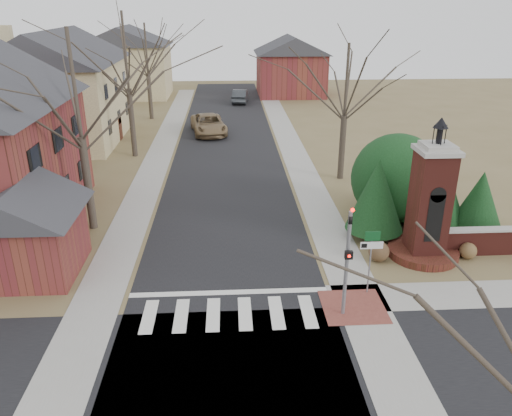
{
  "coord_description": "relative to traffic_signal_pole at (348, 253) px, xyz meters",
  "views": [
    {
      "loc": [
        0.11,
        -15.06,
        10.97
      ],
      "look_at": [
        1.31,
        6.0,
        2.15
      ],
      "focal_mm": 35.0,
      "sensor_mm": 36.0,
      "label": 1
    }
  ],
  "objects": [
    {
      "name": "curb_apron",
      "position": [
        0.5,
        0.43,
        -2.57
      ],
      "size": [
        2.4,
        2.4,
        0.02
      ],
      "primitive_type": "cube",
      "color": "brown",
      "rests_on": "ground"
    },
    {
      "name": "distant_car",
      "position": [
        -2.7,
        42.33,
        -1.83
      ],
      "size": [
        2.12,
        4.73,
        1.51
      ],
      "primitive_type": "imported",
      "rotation": [
        0.0,
        0.0,
        3.02
      ],
      "color": "#313538",
      "rests_on": "ground"
    },
    {
      "name": "sign_post",
      "position": [
        1.29,
        1.41,
        -0.64
      ],
      "size": [
        0.9,
        0.07,
        2.75
      ],
      "color": "slate",
      "rests_on": "ground"
    },
    {
      "name": "bare_tree_2",
      "position": [
        -11.8,
        34.43,
        4.44
      ],
      "size": [
        7.35,
        7.35,
        10.19
      ],
      "color": "#473D33",
      "rests_on": "ground"
    },
    {
      "name": "bare_tree_3",
      "position": [
        3.2,
        15.43,
        4.1
      ],
      "size": [
        7.0,
        7.0,
        9.7
      ],
      "color": "#473D33",
      "rests_on": "ground"
    },
    {
      "name": "evergreen_far",
      "position": [
        8.2,
        6.63,
        -0.69
      ],
      "size": [
        2.4,
        2.4,
        3.3
      ],
      "color": "#473D33",
      "rests_on": "ground"
    },
    {
      "name": "garage_left",
      "position": [
        -12.82,
        3.92,
        -0.35
      ],
      "size": [
        4.8,
        4.8,
        4.29
      ],
      "color": "brown",
      "rests_on": "ground"
    },
    {
      "name": "sidewalk_right_main",
      "position": [
        0.9,
        21.43,
        -2.58
      ],
      "size": [
        2.0,
        60.0,
        0.02
      ],
      "primitive_type": "cube",
      "color": "gray",
      "rests_on": "ground"
    },
    {
      "name": "ground",
      "position": [
        -4.3,
        -0.57,
        -2.59
      ],
      "size": [
        120.0,
        120.0,
        0.0
      ],
      "primitive_type": "plane",
      "color": "brown",
      "rests_on": "ground"
    },
    {
      "name": "house_stucco_left",
      "position": [
        -17.8,
        26.42,
        2.01
      ],
      "size": [
        9.8,
        12.8,
        9.28
      ],
      "color": "beige",
      "rests_on": "ground"
    },
    {
      "name": "stop_bar",
      "position": [
        -4.3,
        1.73,
        -2.58
      ],
      "size": [
        8.0,
        0.35,
        0.02
      ],
      "primitive_type": "cube",
      "color": "silver",
      "rests_on": "ground"
    },
    {
      "name": "evergreen_near",
      "position": [
        2.9,
        6.43,
        -0.29
      ],
      "size": [
        2.8,
        2.8,
        4.1
      ],
      "color": "#473D33",
      "rests_on": "ground"
    },
    {
      "name": "house_distant_right",
      "position": [
        3.69,
        47.42,
        1.06
      ],
      "size": [
        8.8,
        8.8,
        7.3
      ],
      "color": "brown",
      "rests_on": "ground"
    },
    {
      "name": "bare_tree_0",
      "position": [
        -11.3,
        8.43,
        5.11
      ],
      "size": [
        8.05,
        8.05,
        11.15
      ],
      "color": "#473D33",
      "rests_on": "ground"
    },
    {
      "name": "evergreen_mass",
      "position": [
        4.7,
        8.93,
        -0.19
      ],
      "size": [
        4.8,
        4.8,
        4.8
      ],
      "primitive_type": "sphere",
      "color": "#103214",
      "rests_on": "ground"
    },
    {
      "name": "dry_shrub_right",
      "position": [
        6.65,
        4.03,
        -2.2
      ],
      "size": [
        0.77,
        0.77,
        0.77
      ],
      "primitive_type": "sphere",
      "color": "brown",
      "rests_on": "ground"
    },
    {
      "name": "main_street",
      "position": [
        -4.3,
        21.43,
        -2.58
      ],
      "size": [
        8.0,
        70.0,
        0.01
      ],
      "primitive_type": "cube",
      "color": "black",
      "rests_on": "ground"
    },
    {
      "name": "sidewalk_left",
      "position": [
        -9.5,
        21.43,
        -2.58
      ],
      "size": [
        2.0,
        60.0,
        0.02
      ],
      "primitive_type": "cube",
      "color": "gray",
      "rests_on": "ground"
    },
    {
      "name": "traffic_signal_pole",
      "position": [
        0.0,
        0.0,
        0.0
      ],
      "size": [
        0.28,
        0.41,
        4.5
      ],
      "color": "slate",
      "rests_on": "ground"
    },
    {
      "name": "evergreen_mid",
      "position": [
        6.2,
        7.63,
        0.01
      ],
      "size": [
        3.4,
        3.4,
        4.7
      ],
      "color": "#473D33",
      "rests_on": "ground"
    },
    {
      "name": "bare_tree_1",
      "position": [
        -11.3,
        21.43,
        5.44
      ],
      "size": [
        8.4,
        8.4,
        11.64
      ],
      "color": "#473D33",
      "rests_on": "ground"
    },
    {
      "name": "brick_gate_monument",
      "position": [
        4.7,
        4.42,
        -0.42
      ],
      "size": [
        3.2,
        3.2,
        6.47
      ],
      "color": "#5B211A",
      "rests_on": "ground"
    },
    {
      "name": "house_distant_left",
      "position": [
        -16.31,
        47.42,
        1.66
      ],
      "size": [
        10.8,
        8.8,
        8.53
      ],
      "color": "beige",
      "rests_on": "ground"
    },
    {
      "name": "cross_street",
      "position": [
        -4.3,
        -3.57,
        -2.58
      ],
      "size": [
        120.0,
        8.0,
        0.01
      ],
      "primitive_type": "cube",
      "color": "black",
      "rests_on": "ground"
    },
    {
      "name": "pickup_truck",
      "position": [
        -5.9,
        27.99,
        -1.76
      ],
      "size": [
        3.64,
        6.3,
        1.65
      ],
      "primitive_type": "imported",
      "rotation": [
        0.0,
        0.0,
        0.16
      ],
      "color": "olive",
      "rests_on": "ground"
    },
    {
      "name": "crosswalk_zone",
      "position": [
        -4.3,
        0.23,
        -2.58
      ],
      "size": [
        8.0,
        2.2,
        0.02
      ],
      "primitive_type": "cube",
      "color": "silver",
      "rests_on": "ground"
    },
    {
      "name": "dry_shrub_left",
      "position": [
        2.5,
        4.03,
        -2.12
      ],
      "size": [
        0.94,
        0.94,
        0.94
      ],
      "primitive_type": "sphere",
      "color": "#4F3924",
      "rests_on": "ground"
    }
  ]
}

